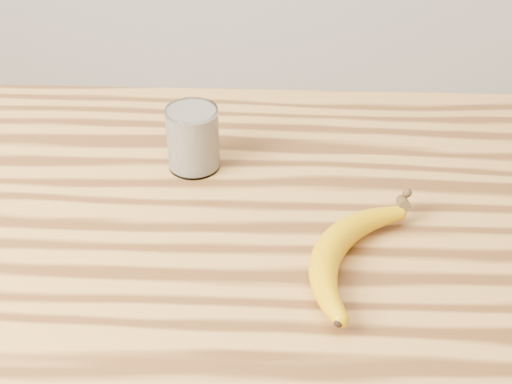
{
  "coord_description": "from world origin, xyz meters",
  "views": [
    {
      "loc": [
        0.02,
        -0.78,
        1.53
      ],
      "look_at": [
        -0.01,
        0.04,
        0.93
      ],
      "focal_mm": 50.0,
      "sensor_mm": 36.0,
      "label": 1
    }
  ],
  "objects": [
    {
      "name": "banana",
      "position": [
        0.09,
        -0.07,
        0.92
      ],
      "size": [
        0.25,
        0.35,
        0.04
      ],
      "primitive_type": null,
      "rotation": [
        0.0,
        0.0,
        -0.43
      ],
      "color": "#CB8E02",
      "rests_on": "table"
    },
    {
      "name": "smoothie_glass",
      "position": [
        -0.11,
        0.14,
        0.95
      ],
      "size": [
        0.08,
        0.08,
        0.1
      ],
      "color": "white",
      "rests_on": "table"
    },
    {
      "name": "table",
      "position": [
        0.0,
        0.0,
        0.77
      ],
      "size": [
        1.2,
        0.8,
        0.9
      ],
      "color": "#B97E3A",
      "rests_on": "ground"
    }
  ]
}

